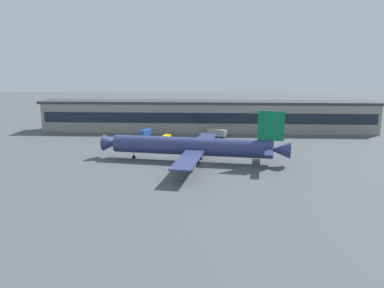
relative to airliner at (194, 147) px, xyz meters
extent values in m
plane|color=#4C4F54|center=(3.75, -3.37, -5.05)|extent=(600.00, 600.00, 0.00)
cube|color=gray|center=(3.75, 56.56, 1.57)|extent=(154.34, 14.38, 13.25)
cube|color=#38383D|center=(3.75, 56.56, 8.80)|extent=(157.42, 14.67, 1.20)
cube|color=#192333|center=(3.75, 49.32, 2.24)|extent=(151.25, 0.16, 4.77)
cylinder|color=navy|center=(-0.90, 0.13, 0.02)|extent=(52.58, 12.98, 5.80)
cone|color=navy|center=(-28.51, 3.98, 0.02)|extent=(5.93, 6.18, 5.51)
cone|color=navy|center=(27.00, -3.77, 0.02)|extent=(7.04, 6.05, 5.22)
cube|color=#0C723F|center=(24.00, -3.35, 7.56)|extent=(8.11, 1.62, 9.28)
cube|color=navy|center=(22.62, -9.60, 0.89)|extent=(3.82, 10.67, 0.30)
cube|color=navy|center=(24.39, 3.03, 0.89)|extent=(3.82, 10.67, 0.30)
cube|color=navy|center=(-0.95, -14.67, -0.56)|extent=(9.20, 24.13, 0.50)
cube|color=navy|center=(3.11, 14.37, -0.56)|extent=(9.20, 24.13, 0.50)
cylinder|color=#99999E|center=(-1.45, -11.04, -2.56)|extent=(5.18, 3.82, 3.19)
cylinder|color=#99999E|center=(1.63, 11.01, -2.56)|extent=(5.18, 3.82, 3.19)
cylinder|color=black|center=(-20.58, 2.88, -4.50)|extent=(1.16, 0.65, 1.10)
cylinder|color=slate|center=(-20.58, 2.88, -3.14)|extent=(0.24, 0.24, 2.17)
cylinder|color=black|center=(1.33, -2.82, -4.50)|extent=(1.16, 0.65, 1.10)
cylinder|color=slate|center=(1.33, -2.82, -3.14)|extent=(0.24, 0.24, 2.17)
cylinder|color=black|center=(2.05, 2.35, -4.50)|extent=(1.16, 0.65, 1.10)
cylinder|color=slate|center=(2.05, 2.35, -3.14)|extent=(0.24, 0.24, 2.17)
cube|color=gray|center=(8.21, 42.90, -3.20)|extent=(8.73, 6.41, 3.00)
cube|color=black|center=(6.17, 43.99, -2.60)|extent=(3.80, 3.65, 0.75)
cylinder|color=black|center=(5.02, 43.17, -4.70)|extent=(0.76, 0.59, 0.70)
cylinder|color=black|center=(6.20, 45.40, -4.70)|extent=(0.76, 0.59, 0.70)
cylinder|color=black|center=(10.22, 40.41, -4.70)|extent=(0.76, 0.59, 0.70)
cylinder|color=black|center=(11.40, 42.64, -4.70)|extent=(0.76, 0.59, 0.70)
cube|color=#2651A5|center=(-22.79, 39.78, -3.10)|extent=(4.78, 6.45, 3.20)
cube|color=black|center=(-23.51, 38.30, -2.46)|extent=(2.90, 2.85, 0.80)
cylinder|color=black|center=(-22.74, 37.42, -4.70)|extent=(0.58, 0.76, 0.70)
cylinder|color=black|center=(-24.68, 38.36, -4.70)|extent=(0.58, 0.76, 0.70)
cylinder|color=black|center=(-20.90, 41.20, -4.70)|extent=(0.58, 0.76, 0.70)
cylinder|color=black|center=(-22.85, 42.14, -4.70)|extent=(0.58, 0.76, 0.70)
cube|color=yellow|center=(-13.53, 36.51, -4.00)|extent=(3.63, 5.27, 1.40)
cube|color=black|center=(-13.83, 35.23, -3.72)|extent=(2.71, 2.18, 0.35)
cylinder|color=black|center=(-12.77, 34.61, -4.70)|extent=(0.45, 0.75, 0.70)
cylinder|color=black|center=(-15.05, 35.15, -4.70)|extent=(0.45, 0.75, 0.70)
cylinder|color=black|center=(-12.00, 37.88, -4.70)|extent=(0.45, 0.75, 0.70)
cylinder|color=black|center=(-14.28, 38.42, -4.70)|extent=(0.45, 0.75, 0.70)
camera|label=1|loc=(5.54, -118.17, 26.33)|focal=34.86mm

